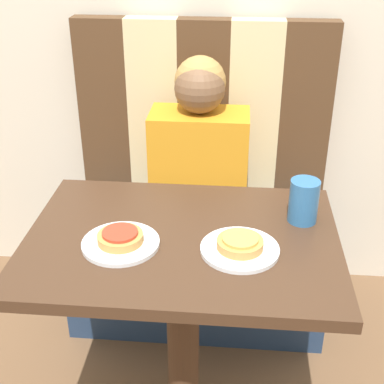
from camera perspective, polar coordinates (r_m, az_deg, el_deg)
booth_seat at (r=2.31m, az=0.69°, el=-7.89°), size 1.03×0.51×0.42m
booth_backrest at (r=2.22m, az=1.22°, el=8.09°), size 1.03×0.08×0.78m
dining_table at (r=1.56m, az=-1.03°, el=-8.50°), size 0.87×0.63×0.76m
person at (r=2.05m, az=0.79°, el=4.52°), size 0.37×0.22×0.68m
plate_left at (r=1.46m, az=-7.61°, el=-5.45°), size 0.21×0.21×0.01m
plate_right at (r=1.43m, az=5.12°, el=-6.11°), size 0.21×0.21×0.01m
pizza_left at (r=1.45m, az=-7.66°, el=-4.77°), size 0.12×0.12×0.03m
pizza_right at (r=1.42m, az=5.15°, el=-5.42°), size 0.12×0.12×0.03m
drinking_cup at (r=1.57m, az=11.82°, el=-0.96°), size 0.08×0.08×0.13m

